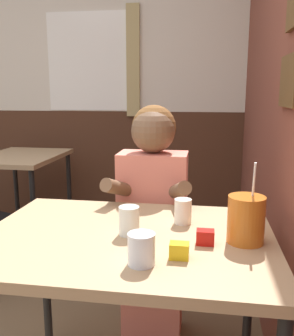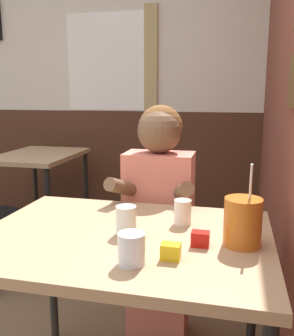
{
  "view_description": "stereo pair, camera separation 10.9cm",
  "coord_description": "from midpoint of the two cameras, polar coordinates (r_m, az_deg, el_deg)",
  "views": [
    {
      "loc": [
        0.94,
        -0.94,
        1.28
      ],
      "look_at": [
        0.72,
        0.47,
        0.99
      ],
      "focal_mm": 40.0,
      "sensor_mm": 36.0,
      "label": 1
    },
    {
      "loc": [
        1.04,
        -0.92,
        1.28
      ],
      "look_at": [
        0.72,
        0.47,
        0.99
      ],
      "focal_mm": 40.0,
      "sensor_mm": 36.0,
      "label": 2
    }
  ],
  "objects": [
    {
      "name": "condiment_ketchup",
      "position": [
        1.29,
        10.59,
        -10.6
      ],
      "size": [
        0.06,
        0.04,
        0.05
      ],
      "color": "#B7140F",
      "rests_on": "main_table"
    },
    {
      "name": "glass_far_side",
      "position": [
        1.47,
        7.58,
        -6.71
      ],
      "size": [
        0.07,
        0.07,
        0.1
      ],
      "color": "silver",
      "rests_on": "main_table"
    },
    {
      "name": "condiment_mustard",
      "position": [
        1.18,
        6.35,
        -12.59
      ],
      "size": [
        0.06,
        0.04,
        0.05
      ],
      "color": "yellow",
      "rests_on": "main_table"
    },
    {
      "name": "main_table",
      "position": [
        1.4,
        -1.27,
        -12.74
      ],
      "size": [
        1.05,
        0.78,
        0.77
      ],
      "color": "tan",
      "rests_on": "ground_plane"
    },
    {
      "name": "background_table",
      "position": [
        3.25,
        -15.16,
        0.39
      ],
      "size": [
        0.6,
        0.8,
        0.77
      ],
      "color": "tan",
      "rests_on": "ground_plane"
    },
    {
      "name": "glass_center",
      "position": [
        1.36,
        -0.88,
        -7.99
      ],
      "size": [
        0.07,
        0.07,
        0.1
      ],
      "color": "silver",
      "rests_on": "main_table"
    },
    {
      "name": "back_wall",
      "position": [
        3.62,
        -2.86,
        12.75
      ],
      "size": [
        5.55,
        0.09,
        2.7
      ],
      "color": "beige",
      "rests_on": "ground_plane"
    },
    {
      "name": "cocktail_pitcher",
      "position": [
        1.31,
        16.74,
        -7.9
      ],
      "size": [
        0.13,
        0.13,
        0.28
      ],
      "color": "#C6661E",
      "rests_on": "main_table"
    },
    {
      "name": "person_seated",
      "position": [
        1.93,
        3.45,
        -7.44
      ],
      "size": [
        0.42,
        0.41,
        1.22
      ],
      "color": "#EA7F6B",
      "rests_on": "ground_plane"
    },
    {
      "name": "glass_near_pitcher",
      "position": [
        1.13,
        0.43,
        -12.25
      ],
      "size": [
        0.08,
        0.08,
        0.1
      ],
      "color": "silver",
      "rests_on": "main_table"
    },
    {
      "name": "brick_wall_right",
      "position": [
        2.21,
        22.1,
        12.56
      ],
      "size": [
        0.08,
        4.52,
        2.7
      ],
      "color": "brown",
      "rests_on": "ground_plane"
    }
  ]
}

